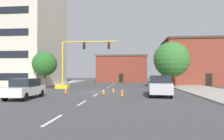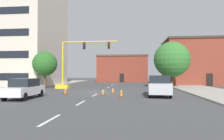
{
  "view_description": "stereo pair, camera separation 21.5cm",
  "coord_description": "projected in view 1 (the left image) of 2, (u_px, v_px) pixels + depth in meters",
  "views": [
    {
      "loc": [
        3.63,
        -23.06,
        2.15
      ],
      "look_at": [
        0.89,
        5.06,
        2.67
      ],
      "focal_mm": 32.31,
      "sensor_mm": 36.0,
      "label": 1
    },
    {
      "loc": [
        3.85,
        -23.04,
        2.15
      ],
      "look_at": [
        0.89,
        5.06,
        2.67
      ],
      "focal_mm": 32.31,
      "sensor_mm": 36.0,
      "label": 2
    }
  ],
  "objects": [
    {
      "name": "lane_stripe_seg_5",
      "position": [
        112.0,
        85.0,
        36.69
      ],
      "size": [
        0.16,
        2.4,
        0.01
      ],
      "primitive_type": "cube",
      "color": "silver",
      "rests_on": "ground_plane"
    },
    {
      "name": "sedan_white_near_left",
      "position": [
        25.0,
        88.0,
        17.36
      ],
      "size": [
        2.0,
        4.56,
        1.74
      ],
      "color": "white",
      "rests_on": "ground_plane"
    },
    {
      "name": "tree_right_mid",
      "position": [
        171.0,
        60.0,
        30.91
      ],
      "size": [
        5.46,
        5.46,
        7.06
      ],
      "color": "#4C3823",
      "rests_on": "ground_plane"
    },
    {
      "name": "traffic_cone_roadside_d",
      "position": [
        113.0,
        90.0,
        22.63
      ],
      "size": [
        0.36,
        0.36,
        0.6
      ],
      "color": "black",
      "rests_on": "ground_plane"
    },
    {
      "name": "building_tall_left",
      "position": [
        16.0,
        21.0,
        37.93
      ],
      "size": [
        15.5,
        14.27,
        24.04
      ],
      "color": "beige",
      "rests_on": "ground_plane"
    },
    {
      "name": "building_row_right",
      "position": [
        200.0,
        62.0,
        39.79
      ],
      "size": [
        13.84,
        9.87,
        8.78
      ],
      "color": "brown",
      "rests_on": "ground_plane"
    },
    {
      "name": "traffic_cone_roadside_b",
      "position": [
        66.0,
        91.0,
        21.38
      ],
      "size": [
        0.36,
        0.36,
        0.66
      ],
      "color": "black",
      "rests_on": "ground_plane"
    },
    {
      "name": "lane_stripe_seg_6",
      "position": [
        114.0,
        84.0,
        42.17
      ],
      "size": [
        0.16,
        2.4,
        0.01
      ],
      "primitive_type": "cube",
      "color": "silver",
      "rests_on": "ground_plane"
    },
    {
      "name": "sidewalk_right",
      "position": [
        193.0,
        88.0,
        29.98
      ],
      "size": [
        6.0,
        56.0,
        0.14
      ],
      "primitive_type": "cube",
      "color": "#9E998E",
      "rests_on": "ground_plane"
    },
    {
      "name": "traffic_cone_roadside_a",
      "position": [
        122.0,
        93.0,
        18.86
      ],
      "size": [
        0.36,
        0.36,
        0.77
      ],
      "color": "black",
      "rests_on": "ground_plane"
    },
    {
      "name": "building_brick_center",
      "position": [
        122.0,
        69.0,
        54.07
      ],
      "size": [
        13.25,
        7.4,
        7.01
      ],
      "color": "brown",
      "rests_on": "ground_plane"
    },
    {
      "name": "ground_plane",
      "position": [
        100.0,
        92.0,
        23.26
      ],
      "size": [
        160.0,
        160.0,
        0.0
      ],
      "primitive_type": "plane",
      "color": "#424244"
    },
    {
      "name": "tree_left_near",
      "position": [
        45.0,
        64.0,
        29.87
      ],
      "size": [
        3.61,
        3.61,
        5.44
      ],
      "color": "brown",
      "rests_on": "ground_plane"
    },
    {
      "name": "sidewalk_left",
      "position": [
        30.0,
        87.0,
        32.46
      ],
      "size": [
        6.0,
        56.0,
        0.14
      ],
      "primitive_type": "cube",
      "color": "#B2ADA3",
      "rests_on": "ground_plane"
    },
    {
      "name": "pickup_truck_silver",
      "position": [
        159.0,
        86.0,
        19.63
      ],
      "size": [
        2.37,
        5.52,
        1.99
      ],
      "color": "#BCBCC1",
      "rests_on": "ground_plane"
    },
    {
      "name": "traffic_cone_roadside_c",
      "position": [
        104.0,
        92.0,
        20.27
      ],
      "size": [
        0.36,
        0.36,
        0.63
      ],
      "color": "black",
      "rests_on": "ground_plane"
    },
    {
      "name": "lane_stripe_seg_0",
      "position": [
        53.0,
        120.0,
        9.33
      ],
      "size": [
        0.16,
        2.4,
        0.01
      ],
      "primitive_type": "cube",
      "color": "silver",
      "rests_on": "ground_plane"
    },
    {
      "name": "traffic_signal_gantry",
      "position": [
        70.0,
        73.0,
        29.11
      ],
      "size": [
        8.86,
        1.2,
        6.83
      ],
      "color": "yellow",
      "rests_on": "ground_plane"
    },
    {
      "name": "lane_stripe_seg_1",
      "position": [
        82.0,
        103.0,
        14.8
      ],
      "size": [
        0.16,
        2.4,
        0.01
      ],
      "primitive_type": "cube",
      "color": "silver",
      "rests_on": "ground_plane"
    },
    {
      "name": "lane_stripe_seg_3",
      "position": [
        103.0,
        90.0,
        25.75
      ],
      "size": [
        0.16,
        2.4,
        0.01
      ],
      "primitive_type": "cube",
      "color": "silver",
      "rests_on": "ground_plane"
    },
    {
      "name": "lane_stripe_seg_4",
      "position": [
        108.0,
        88.0,
        31.22
      ],
      "size": [
        0.16,
        2.4,
        0.01
      ],
      "primitive_type": "cube",
      "color": "silver",
      "rests_on": "ground_plane"
    },
    {
      "name": "tree_right_far",
      "position": [
        166.0,
        62.0,
        41.17
      ],
      "size": [
        4.16,
        4.16,
        6.6
      ],
      "color": "brown",
      "rests_on": "ground_plane"
    },
    {
      "name": "lane_stripe_seg_2",
      "position": [
        95.0,
        95.0,
        20.27
      ],
      "size": [
        0.16,
        2.4,
        0.01
      ],
      "primitive_type": "cube",
      "color": "silver",
      "rests_on": "ground_plane"
    }
  ]
}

